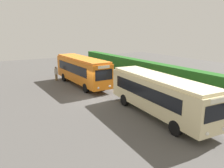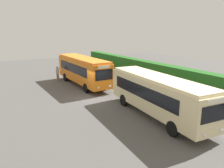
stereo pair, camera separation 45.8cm
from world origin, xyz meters
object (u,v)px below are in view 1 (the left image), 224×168
(person_left, at_px, (56,73))
(person_right, at_px, (194,97))
(person_center, at_px, (89,74))
(bus_cream, at_px, (159,93))
(person_far, at_px, (208,103))
(bus_orange, at_px, (82,70))

(person_left, xyz_separation_m, person_right, (16.17, 6.66, -0.00))
(person_left, bearing_deg, person_center, 60.88)
(bus_cream, xyz_separation_m, person_left, (-15.90, -2.91, -0.83))
(bus_cream, relative_size, person_left, 5.75)
(bus_cream, bearing_deg, person_far, 67.72)
(bus_cream, bearing_deg, person_left, -165.17)
(person_center, bearing_deg, person_right, -90.35)
(person_left, xyz_separation_m, person_center, (2.26, 3.63, -0.11))
(person_right, height_order, person_far, person_right)
(bus_cream, relative_size, person_center, 6.39)
(bus_orange, distance_m, person_left, 4.55)
(person_center, distance_m, person_right, 14.24)
(bus_orange, xyz_separation_m, person_left, (-4.04, -1.87, -0.92))
(person_right, relative_size, person_far, 1.06)
(bus_orange, height_order, person_far, bus_orange)
(person_left, relative_size, person_right, 1.00)
(bus_orange, height_order, bus_cream, bus_orange)
(bus_orange, bearing_deg, person_far, 17.44)
(bus_cream, xyz_separation_m, person_far, (1.77, 3.52, -0.89))
(bus_orange, bearing_deg, person_right, 20.47)
(person_left, bearing_deg, bus_orange, 27.67)
(bus_orange, relative_size, person_left, 5.68)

